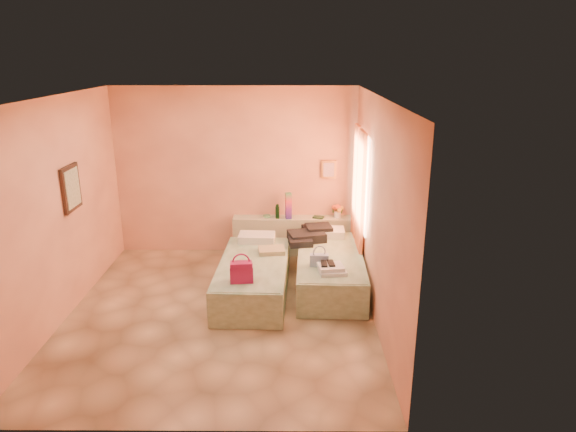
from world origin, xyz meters
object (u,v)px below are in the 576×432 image
at_px(blue_handbag, 319,260).
at_px(bed_left, 253,278).
at_px(towel_stack, 332,269).
at_px(water_bottle, 277,212).
at_px(magenta_handbag, 241,272).
at_px(green_book, 318,217).
at_px(headboard_ledge, 294,236).
at_px(bed_right, 330,270).
at_px(flower_vase, 338,210).

bearing_deg(blue_handbag, bed_left, 173.61).
bearing_deg(towel_stack, water_bottle, 112.56).
xyz_separation_m(water_bottle, magenta_handbag, (-0.40, -2.15, -0.13)).
relative_size(magenta_handbag, towel_stack, 0.84).
relative_size(blue_handbag, towel_stack, 0.74).
bearing_deg(bed_left, magenta_handbag, -96.55).
xyz_separation_m(water_bottle, green_book, (0.69, 0.02, -0.10)).
xyz_separation_m(headboard_ledge, bed_right, (0.52, -1.29, -0.08)).
bearing_deg(blue_handbag, magenta_handbag, -150.69).
distance_m(water_bottle, blue_handbag, 1.76).
xyz_separation_m(headboard_ledge, blue_handbag, (0.34, -1.70, 0.26)).
distance_m(bed_left, bed_right, 1.13).
relative_size(water_bottle, flower_vase, 0.86).
relative_size(bed_right, towel_stack, 5.71).
bearing_deg(bed_right, headboard_ledge, 114.07).
distance_m(headboard_ledge, water_bottle, 0.52).
bearing_deg(blue_handbag, headboard_ledge, 103.84).
relative_size(green_book, towel_stack, 0.48).
xyz_separation_m(headboard_ledge, flower_vase, (0.73, -0.00, 0.46)).
distance_m(bed_right, green_book, 1.33).
relative_size(water_bottle, magenta_handbag, 0.80).
height_order(bed_right, blue_handbag, blue_handbag).
height_order(bed_left, flower_vase, flower_vase).
bearing_deg(bed_left, bed_right, 15.17).
relative_size(magenta_handbag, blue_handbag, 1.13).
xyz_separation_m(bed_left, towel_stack, (1.08, -0.38, 0.30)).
distance_m(bed_left, magenta_handbag, 0.77).
distance_m(flower_vase, magenta_handbag, 2.62).
distance_m(green_book, magenta_handbag, 2.43).
distance_m(green_book, blue_handbag, 1.67).
distance_m(headboard_ledge, flower_vase, 0.86).
height_order(flower_vase, blue_handbag, flower_vase).
bearing_deg(bed_left, towel_stack, -17.30).
distance_m(flower_vase, blue_handbag, 1.75).
bearing_deg(green_book, water_bottle, -155.40).
relative_size(headboard_ledge, magenta_handbag, 7.01).
bearing_deg(towel_stack, flower_vase, 83.25).
distance_m(headboard_ledge, towel_stack, 2.01).
height_order(green_book, towel_stack, green_book).
distance_m(green_book, flower_vase, 0.34).
bearing_deg(bed_left, blue_handbag, -6.94).
bearing_deg(green_book, magenta_handbag, -93.88).
height_order(magenta_handbag, towel_stack, magenta_handbag).
distance_m(bed_right, flower_vase, 1.41).
distance_m(bed_right, water_bottle, 1.56).
xyz_separation_m(headboard_ledge, water_bottle, (-0.28, -0.06, 0.44)).
xyz_separation_m(water_bottle, blue_handbag, (0.62, -1.64, -0.18)).
xyz_separation_m(bed_right, towel_stack, (-0.02, -0.64, 0.30)).
relative_size(water_bottle, blue_handbag, 0.91).
distance_m(flower_vase, towel_stack, 1.96).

